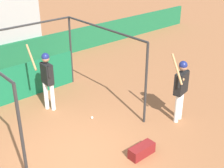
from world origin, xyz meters
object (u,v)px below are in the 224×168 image
(equipment_bag, at_px, (142,151))
(baseball, at_px, (92,118))
(player_batter, at_px, (47,76))
(player_waiting, at_px, (181,85))

(equipment_bag, distance_m, baseball, 2.14)
(player_batter, distance_m, baseball, 1.83)
(player_batter, bearing_deg, baseball, -152.11)
(player_batter, height_order, baseball, player_batter)
(player_batter, distance_m, equipment_bag, 3.63)
(player_waiting, xyz_separation_m, equipment_bag, (-1.95, -0.43, -1.00))
(player_waiting, distance_m, equipment_bag, 2.23)
(player_waiting, bearing_deg, equipment_bag, 0.41)
(equipment_bag, bearing_deg, baseball, 87.02)
(player_waiting, height_order, baseball, player_waiting)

